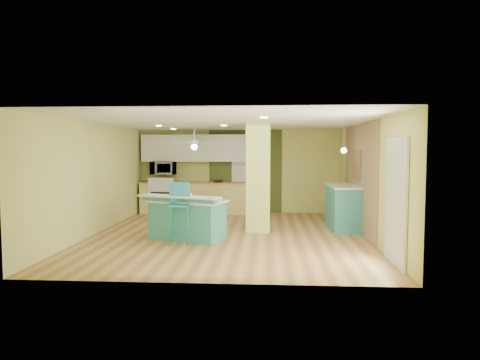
% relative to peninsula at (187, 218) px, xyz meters
% --- Properties ---
extents(floor, '(6.00, 7.00, 0.01)m').
position_rel_peninsula_xyz_m(floor, '(0.83, 0.52, -0.45)').
color(floor, olive).
rests_on(floor, ground).
extents(ceiling, '(6.00, 7.00, 0.01)m').
position_rel_peninsula_xyz_m(ceiling, '(0.83, 0.52, 2.06)').
color(ceiling, white).
rests_on(ceiling, wall_back).
extents(wall_back, '(6.00, 0.01, 2.50)m').
position_rel_peninsula_xyz_m(wall_back, '(0.83, 4.03, 0.81)').
color(wall_back, '#CACC6D').
rests_on(wall_back, floor).
extents(wall_front, '(6.00, 0.01, 2.50)m').
position_rel_peninsula_xyz_m(wall_front, '(0.83, -2.98, 0.81)').
color(wall_front, '#CACC6D').
rests_on(wall_front, floor).
extents(wall_left, '(0.01, 7.00, 2.50)m').
position_rel_peninsula_xyz_m(wall_left, '(-2.18, 0.52, 0.81)').
color(wall_left, '#CACC6D').
rests_on(wall_left, floor).
extents(wall_right, '(0.01, 7.00, 2.50)m').
position_rel_peninsula_xyz_m(wall_right, '(3.83, 0.52, 0.81)').
color(wall_right, '#CACC6D').
rests_on(wall_right, floor).
extents(wood_panel, '(0.02, 3.40, 2.50)m').
position_rel_peninsula_xyz_m(wood_panel, '(3.82, 1.12, 0.81)').
color(wood_panel, olive).
rests_on(wood_panel, floor).
extents(olive_accent, '(2.20, 0.02, 2.50)m').
position_rel_peninsula_xyz_m(olive_accent, '(1.03, 4.01, 0.81)').
color(olive_accent, '#445321').
rests_on(olive_accent, floor).
extents(interior_door, '(0.82, 0.05, 2.00)m').
position_rel_peninsula_xyz_m(interior_door, '(1.03, 3.98, 0.56)').
color(interior_door, white).
rests_on(interior_door, floor).
extents(french_door, '(0.04, 1.08, 2.10)m').
position_rel_peninsula_xyz_m(french_door, '(3.80, -1.78, 0.61)').
color(french_door, silver).
rests_on(french_door, floor).
extents(column, '(0.55, 0.55, 2.50)m').
position_rel_peninsula_xyz_m(column, '(1.48, 1.02, 0.81)').
color(column, '#D3E168').
rests_on(column, floor).
extents(kitchen_run, '(3.25, 0.63, 0.94)m').
position_rel_peninsula_xyz_m(kitchen_run, '(-0.47, 3.72, 0.03)').
color(kitchen_run, '#DECB74').
rests_on(kitchen_run, floor).
extents(stove, '(0.76, 0.66, 1.08)m').
position_rel_peninsula_xyz_m(stove, '(-1.42, 3.71, 0.02)').
color(stove, silver).
rests_on(stove, floor).
extents(upper_cabinets, '(3.20, 0.34, 0.80)m').
position_rel_peninsula_xyz_m(upper_cabinets, '(-0.47, 3.84, 1.51)').
color(upper_cabinets, white).
rests_on(upper_cabinets, wall_back).
extents(microwave, '(0.70, 0.48, 0.39)m').
position_rel_peninsula_xyz_m(microwave, '(-1.42, 3.72, 0.91)').
color(microwave, silver).
rests_on(microwave, wall_back).
extents(ceiling_fan, '(1.41, 1.41, 0.61)m').
position_rel_peninsula_xyz_m(ceiling_fan, '(-0.27, 2.52, 1.63)').
color(ceiling_fan, silver).
rests_on(ceiling_fan, ceiling).
extents(pendant_lamp, '(0.14, 0.14, 0.69)m').
position_rel_peninsula_xyz_m(pendant_lamp, '(3.48, 1.27, 1.44)').
color(pendant_lamp, silver).
rests_on(pendant_lamp, ceiling).
extents(wall_decor, '(0.03, 0.90, 0.70)m').
position_rel_peninsula_xyz_m(wall_decor, '(3.79, 1.32, 1.11)').
color(wall_decor, brown).
rests_on(wall_decor, wood_panel).
extents(peninsula, '(1.91, 1.46, 0.96)m').
position_rel_peninsula_xyz_m(peninsula, '(0.00, 0.00, 0.00)').
color(peninsula, teal).
rests_on(peninsula, floor).
extents(bar_stool, '(0.46, 0.46, 1.25)m').
position_rel_peninsula_xyz_m(bar_stool, '(-0.07, -0.45, 0.39)').
color(bar_stool, '#1C7680').
rests_on(bar_stool, floor).
extents(side_counter, '(0.70, 1.64, 1.05)m').
position_rel_peninsula_xyz_m(side_counter, '(3.53, 1.48, 0.09)').
color(side_counter, teal).
rests_on(side_counter, floor).
extents(fruit_bowl, '(0.37, 0.37, 0.07)m').
position_rel_peninsula_xyz_m(fruit_bowl, '(0.24, 3.67, 0.53)').
color(fruit_bowl, '#331F14').
rests_on(fruit_bowl, kitchen_run).
extents(canister, '(0.16, 0.16, 0.15)m').
position_rel_peninsula_xyz_m(canister, '(0.03, -0.03, 0.47)').
color(canister, yellow).
rests_on(canister, peninsula).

